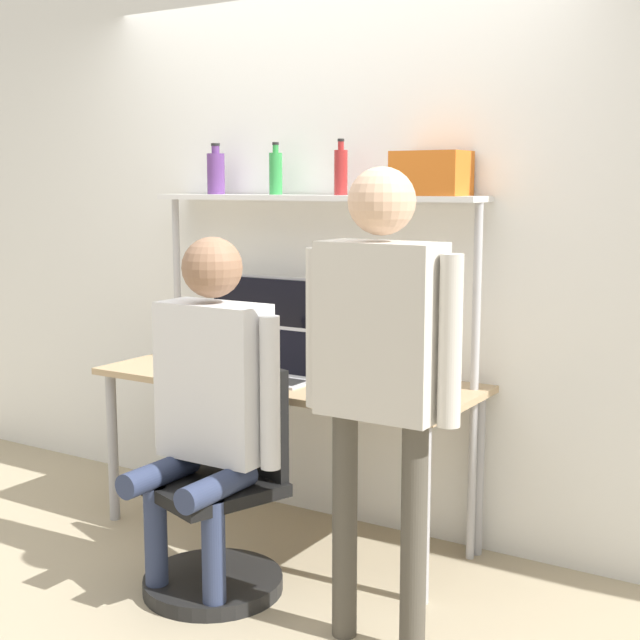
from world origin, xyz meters
The scene contains 14 objects.
ground_plane centered at (0.00, 0.00, 0.00)m, with size 12.00×12.00×0.00m, color tan.
wall_back centered at (0.00, 0.72, 1.35)m, with size 8.00×0.06×2.70m.
desk centered at (0.00, 0.36, 0.68)m, with size 1.77×0.67×0.76m.
shelf_unit centered at (0.00, 0.57, 1.32)m, with size 1.68×0.22×1.57m.
monitor centered at (-0.24, 0.54, 1.00)m, with size 0.64×0.18×0.43m.
laptop centered at (0.02, 0.30, 0.82)m, with size 0.31×0.23×0.23m.
cell_phone centered at (0.29, 0.28, 0.76)m, with size 0.07×0.15×0.01m.
office_chair centered at (0.08, -0.23, 0.28)m, with size 0.59×0.59×0.91m.
person_seated centered at (0.07, -0.27, 0.84)m, with size 0.61×0.48×1.42m.
person_standing centered at (0.83, -0.30, 1.07)m, with size 0.58×0.23×1.67m.
bottle_green centered at (-0.20, 0.57, 1.67)m, with size 0.06×0.06×0.24m.
bottle_red centered at (0.16, 0.57, 1.67)m, with size 0.06×0.06×0.25m.
bottle_purple centered at (-0.55, 0.57, 1.67)m, with size 0.09×0.09×0.25m.
storage_box centered at (0.60, 0.57, 1.66)m, with size 0.31×0.20×0.19m.
Camera 1 is at (2.23, -2.90, 1.61)m, focal length 50.00 mm.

